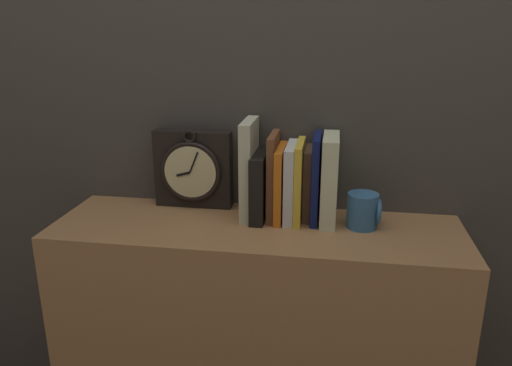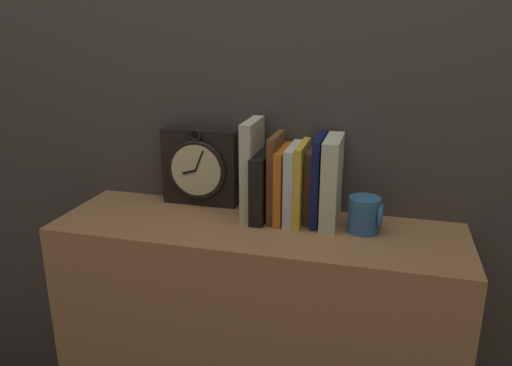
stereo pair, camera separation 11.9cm
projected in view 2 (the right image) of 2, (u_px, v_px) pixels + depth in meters
The scene contains 12 objects.
wall_back at pixel (274, 50), 1.31m from camera, with size 6.00×0.05×2.60m.
clock at pixel (199, 168), 1.40m from camera, with size 0.21×0.06×0.22m.
book_slot0_cream at pixel (252, 169), 1.31m from camera, with size 0.03×0.14×0.26m.
book_slot1_black at pixel (264, 186), 1.31m from camera, with size 0.04×0.16×0.18m.
book_slot2_brown at pixel (276, 177), 1.30m from camera, with size 0.02×0.14×0.22m.
book_slot3_orange at pixel (283, 184), 1.29m from camera, with size 0.02×0.15×0.19m.
book_slot4_white at pixel (293, 183), 1.29m from camera, with size 0.03×0.15×0.20m.
book_slot5_yellow at pixel (302, 183), 1.28m from camera, with size 0.02×0.15×0.21m.
book_slot6_brown at pixel (311, 185), 1.29m from camera, with size 0.02×0.12×0.19m.
book_slot7_navy at pixel (318, 180), 1.27m from camera, with size 0.02×0.14×0.22m.
book_slot8_cream at pixel (332, 181), 1.26m from camera, with size 0.04×0.16×0.23m.
mug at pixel (365, 215), 1.22m from camera, with size 0.08×0.08×0.09m.
Camera 2 is at (0.30, -1.14, 1.37)m, focal length 35.00 mm.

